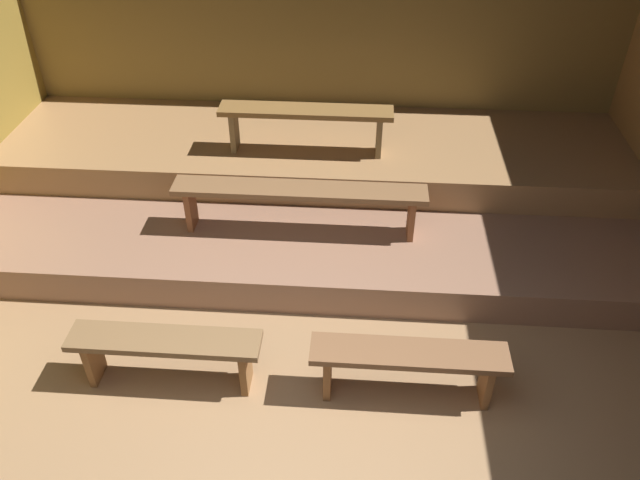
% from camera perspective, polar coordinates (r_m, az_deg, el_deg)
% --- Properties ---
extents(ground, '(6.93, 4.97, 0.08)m').
position_cam_1_polar(ground, '(5.52, -1.49, -3.15)').
color(ground, '#97724D').
extents(wall_back, '(6.93, 0.06, 2.37)m').
position_cam_1_polar(wall_back, '(6.73, 0.08, 16.88)').
color(wall_back, olive).
rests_on(wall_back, ground).
extents(platform_lower, '(6.13, 2.63, 0.30)m').
position_cam_1_polar(platform_lower, '(6.01, -0.84, 3.03)').
color(platform_lower, '#8F6850').
rests_on(platform_lower, ground).
extents(platform_middle, '(6.13, 1.52, 0.30)m').
position_cam_1_polar(platform_middle, '(6.32, -0.44, 8.16)').
color(platform_middle, '#9D7349').
rests_on(platform_middle, platform_lower).
extents(bench_floor_left, '(1.34, 0.27, 0.44)m').
position_cam_1_polar(bench_floor_left, '(4.50, -13.97, -9.56)').
color(bench_floor_left, brown).
rests_on(bench_floor_left, ground).
extents(bench_floor_right, '(1.34, 0.27, 0.44)m').
position_cam_1_polar(bench_floor_right, '(4.33, 8.10, -10.92)').
color(bench_floor_right, brown).
rests_on(bench_floor_right, ground).
extents(bench_lower_center, '(2.15, 0.27, 0.44)m').
position_cam_1_polar(bench_lower_center, '(5.25, -1.90, 4.13)').
color(bench_lower_center, brown).
rests_on(bench_lower_center, platform_lower).
extents(bench_middle_center, '(1.61, 0.27, 0.44)m').
position_cam_1_polar(bench_middle_center, '(5.85, -1.30, 11.20)').
color(bench_middle_center, brown).
rests_on(bench_middle_center, platform_middle).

